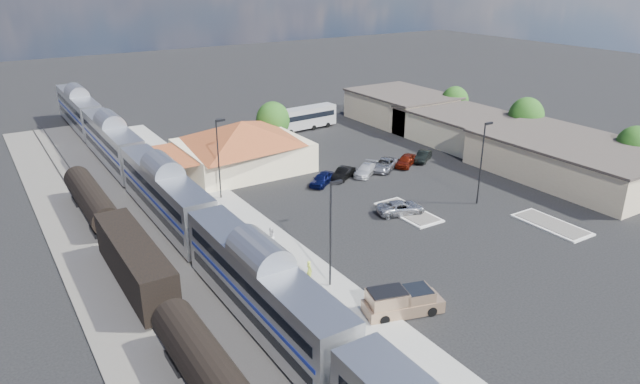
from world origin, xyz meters
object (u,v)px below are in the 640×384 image
station_depot (242,145)px  pickup_truck (403,302)px  suv (401,208)px  coach_bus (304,117)px

station_depot → pickup_truck: bearing=-96.2°
suv → coach_bus: coach_bus is taller
pickup_truck → coach_bus: coach_bus is taller
pickup_truck → suv: (11.67, 14.21, -0.25)m
pickup_truck → coach_bus: 52.06m
station_depot → coach_bus: size_ratio=1.65×
station_depot → suv: size_ratio=3.61×
pickup_truck → suv: bearing=-24.0°
station_depot → suv: 23.25m
coach_bus → pickup_truck: bearing=153.2°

